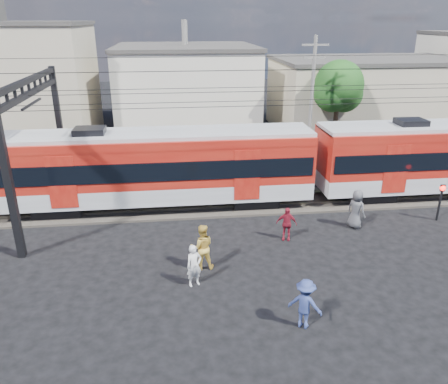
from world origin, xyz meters
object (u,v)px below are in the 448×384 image
at_px(pedestrian_c, 305,304).
at_px(crossing_signal, 441,196).
at_px(commuter_train, 161,165).
at_px(pedestrian_a, 194,266).

distance_m(pedestrian_c, crossing_signal, 11.52).
xyz_separation_m(commuter_train, pedestrian_a, (1.26, -7.50, -1.57)).
height_order(pedestrian_c, crossing_signal, crossing_signal).
distance_m(commuter_train, pedestrian_a, 7.76).
xyz_separation_m(pedestrian_a, crossing_signal, (12.47, 4.31, 0.49)).
bearing_deg(commuter_train, pedestrian_c, -65.57).
bearing_deg(pedestrian_c, crossing_signal, -109.76).
relative_size(pedestrian_c, crossing_signal, 0.92).
height_order(commuter_train, crossing_signal, commuter_train).
xyz_separation_m(commuter_train, crossing_signal, (13.72, -3.19, -1.07)).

